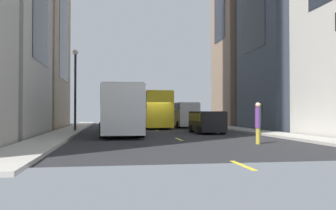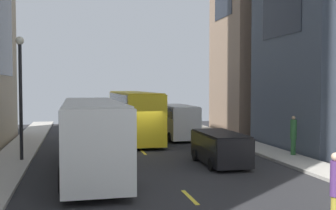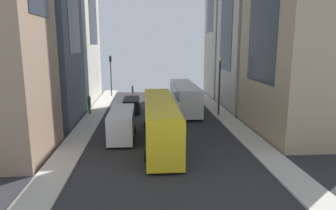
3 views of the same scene
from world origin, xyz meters
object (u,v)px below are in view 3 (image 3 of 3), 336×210
object	(u,v)px
streetcar_yellow	(160,117)
traffic_light_near_corner	(111,68)
delivery_van_white	(122,122)
car_black_0	(131,104)
pedestrian_crossing_mid	(133,91)
city_bus_white	(184,95)
pedestrian_walking_far	(89,104)

from	to	relation	value
streetcar_yellow	traffic_light_near_corner	bearing A→B (deg)	-74.46
delivery_van_white	car_black_0	size ratio (longest dim) A/B	1.34
pedestrian_crossing_mid	car_black_0	bearing A→B (deg)	-68.92
delivery_van_white	streetcar_yellow	bearing A→B (deg)	159.67
pedestrian_crossing_mid	delivery_van_white	bearing A→B (deg)	-70.70
city_bus_white	streetcar_yellow	distance (m)	12.62
car_black_0	pedestrian_crossing_mid	distance (m)	9.29
delivery_van_white	pedestrian_crossing_mid	bearing A→B (deg)	-90.69
city_bus_white	car_black_0	world-z (taller)	city_bus_white
delivery_van_white	car_black_0	xyz separation A→B (m)	(-0.42, -10.62, -0.53)
car_black_0	pedestrian_walking_far	distance (m)	4.96
traffic_light_near_corner	delivery_van_white	bearing A→B (deg)	98.14
delivery_van_white	pedestrian_walking_far	xyz separation A→B (m)	(4.40, -9.47, -0.19)
streetcar_yellow	car_black_0	bearing A→B (deg)	-76.42
pedestrian_walking_far	pedestrian_crossing_mid	bearing A→B (deg)	110.83
car_black_0	delivery_van_white	bearing A→B (deg)	87.75
pedestrian_walking_far	delivery_van_white	bearing A→B (deg)	-20.28
streetcar_yellow	delivery_van_white	distance (m)	3.55
car_black_0	traffic_light_near_corner	distance (m)	12.20
streetcar_yellow	pedestrian_crossing_mid	size ratio (longest dim) A/B	6.44
pedestrian_crossing_mid	traffic_light_near_corner	bearing A→B (deg)	170.95
pedestrian_walking_far	traffic_light_near_corner	world-z (taller)	traffic_light_near_corner
streetcar_yellow	delivery_van_white	size ratio (longest dim) A/B	2.32
streetcar_yellow	car_black_0	size ratio (longest dim) A/B	3.09
traffic_light_near_corner	car_black_0	bearing A→B (deg)	107.57
streetcar_yellow	pedestrian_walking_far	distance (m)	13.18
pedestrian_crossing_mid	traffic_light_near_corner	xyz separation A→B (m)	(3.35, -1.86, 3.29)
streetcar_yellow	car_black_0	world-z (taller)	streetcar_yellow
car_black_0	pedestrian_crossing_mid	size ratio (longest dim) A/B	2.08
city_bus_white	traffic_light_near_corner	distance (m)	15.02
city_bus_white	streetcar_yellow	world-z (taller)	streetcar_yellow
city_bus_white	delivery_van_white	xyz separation A→B (m)	(6.92, 10.86, -0.49)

